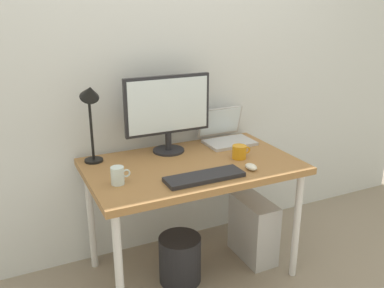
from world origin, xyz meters
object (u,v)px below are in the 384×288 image
laptop (225,134)px  coffee_mug (239,152)px  wastebasket (180,259)px  desk (192,174)px  desk_lamp (90,105)px  monitor (168,109)px  keyboard (204,177)px  glass_cup (118,175)px  mouse (251,167)px  computer_tower (253,229)px

laptop → coffee_mug: bearing=-104.7°
wastebasket → desk: bearing=28.3°
desk → coffee_mug: (0.30, -0.05, 0.11)m
desk_lamp → monitor: bearing=-0.1°
keyboard → glass_cup: size_ratio=4.16×
desk_lamp → mouse: (0.78, -0.48, -0.34)m
monitor → coffee_mug: monitor is taller
laptop → coffee_mug: 0.33m
coffee_mug → glass_cup: 0.78m
monitor → mouse: bearing=-57.4°
mouse → monitor: bearing=122.6°
mouse → computer_tower: 0.62m
computer_tower → wastebasket: (-0.55, -0.02, -0.06)m
coffee_mug → glass_cup: size_ratio=1.15×
laptop → glass_cup: bearing=-156.8°
monitor → laptop: size_ratio=1.74×
desk → mouse: (0.26, -0.24, 0.08)m
mouse → glass_cup: (-0.74, 0.13, 0.03)m
desk → wastebasket: size_ratio=4.13×
desk_lamp → keyboard: (0.48, -0.49, -0.34)m
keyboard → mouse: bearing=0.7°
computer_tower → monitor: bearing=149.9°
computer_tower → mouse: bearing=-131.8°
desk → keyboard: 0.25m
monitor → coffee_mug: bearing=-40.8°
keyboard → coffee_mug: bearing=29.3°
computer_tower → keyboard: bearing=-156.9°
coffee_mug → computer_tower: 0.60m
glass_cup → computer_tower: size_ratio=0.25×
computer_tower → wastebasket: size_ratio=1.40×
desk_lamp → glass_cup: size_ratio=4.67×
computer_tower → laptop: bearing=101.3°
monitor → mouse: 0.63m
laptop → computer_tower: bearing=-78.7°
glass_cup → wastebasket: glass_cup is taller
monitor → computer_tower: monitor is taller
monitor → coffee_mug: 0.51m
laptop → wastebasket: (-0.49, -0.33, -0.65)m
mouse → wastebasket: mouse is taller
coffee_mug → desk: bearing=170.3°
keyboard → coffee_mug: size_ratio=3.63×
desk → laptop: 0.48m
desk → mouse: size_ratio=13.77×
mouse → coffee_mug: (0.04, 0.18, 0.02)m
desk → desk_lamp: 0.71m
monitor → glass_cup: monitor is taller
keyboard → mouse: (0.30, 0.00, 0.01)m
keyboard → glass_cup: glass_cup is taller
mouse → coffee_mug: bearing=79.0°
computer_tower → wastebasket: 0.55m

